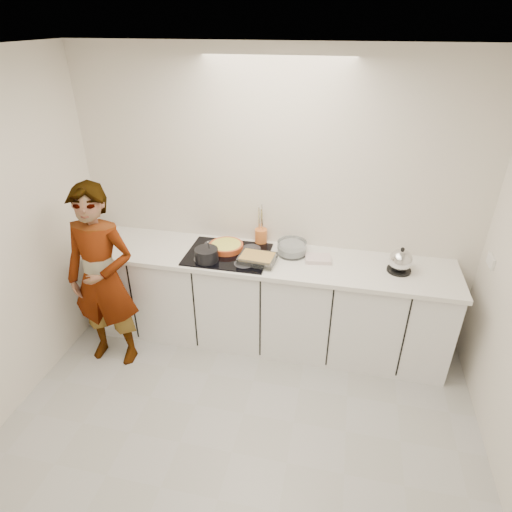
% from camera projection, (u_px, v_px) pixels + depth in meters
% --- Properties ---
extents(floor, '(3.60, 3.20, 0.00)m').
position_uv_depth(floor, '(232.00, 452.00, 3.09)').
color(floor, '#B0B0AE').
rests_on(floor, ground).
extents(ceiling, '(3.60, 3.20, 0.00)m').
position_uv_depth(ceiling, '(215.00, 58.00, 1.82)').
color(ceiling, white).
rests_on(ceiling, wall_back).
extents(wall_back, '(3.60, 0.00, 2.60)m').
position_uv_depth(wall_back, '(274.00, 203.00, 3.82)').
color(wall_back, silver).
rests_on(wall_back, ground).
extents(base_cabinets, '(3.20, 0.58, 0.87)m').
position_uv_depth(base_cabinets, '(266.00, 302.00, 3.97)').
color(base_cabinets, white).
rests_on(base_cabinets, floor).
extents(countertop, '(3.24, 0.64, 0.04)m').
position_uv_depth(countertop, '(267.00, 260.00, 3.75)').
color(countertop, white).
rests_on(countertop, base_cabinets).
extents(hob, '(0.72, 0.54, 0.01)m').
position_uv_depth(hob, '(228.00, 254.00, 3.78)').
color(hob, black).
rests_on(hob, countertop).
extents(tart_dish, '(0.37, 0.37, 0.05)m').
position_uv_depth(tart_dish, '(226.00, 246.00, 3.84)').
color(tart_dish, '#C44C21').
rests_on(tart_dish, hob).
extents(saucepan, '(0.22, 0.22, 0.19)m').
position_uv_depth(saucepan, '(207.00, 255.00, 3.64)').
color(saucepan, black).
rests_on(saucepan, hob).
extents(baking_dish, '(0.32, 0.25, 0.06)m').
position_uv_depth(baking_dish, '(257.00, 258.00, 3.64)').
color(baking_dish, silver).
rests_on(baking_dish, hob).
extents(mixing_bowl, '(0.28, 0.28, 0.12)m').
position_uv_depth(mixing_bowl, '(292.00, 248.00, 3.77)').
color(mixing_bowl, silver).
rests_on(mixing_bowl, countertop).
extents(tea_towel, '(0.24, 0.19, 0.04)m').
position_uv_depth(tea_towel, '(318.00, 259.00, 3.69)').
color(tea_towel, white).
rests_on(tea_towel, countertop).
extents(kettle, '(0.24, 0.24, 0.22)m').
position_uv_depth(kettle, '(400.00, 261.00, 3.50)').
color(kettle, black).
rests_on(kettle, countertop).
extents(utensil_crock, '(0.13, 0.13, 0.14)m').
position_uv_depth(utensil_crock, '(261.00, 236.00, 3.95)').
color(utensil_crock, orange).
rests_on(utensil_crock, countertop).
extents(cook, '(0.61, 0.41, 1.67)m').
position_uv_depth(cook, '(102.00, 279.00, 3.58)').
color(cook, white).
rests_on(cook, floor).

